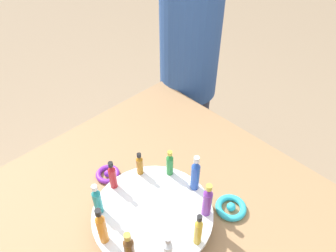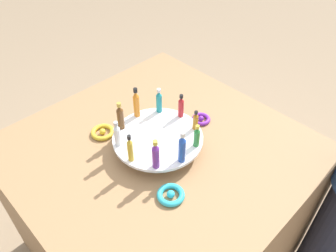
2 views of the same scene
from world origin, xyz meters
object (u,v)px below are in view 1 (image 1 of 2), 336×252
Objects in this scene: bottle_brown at (129,249)px; person_figure at (189,67)px; bottle_green at (170,164)px; bottle_orange at (102,227)px; ribbon_bow_purple at (108,174)px; ribbon_bow_teal at (231,208)px; bottle_amber at (140,164)px; bottle_clear at (168,251)px; bottle_gold at (198,230)px; bottle_red at (112,176)px; display_stand at (153,215)px; bottle_purple at (207,201)px; bottle_blue at (195,174)px; bottle_teal at (97,200)px.

person_figure is (0.56, -0.82, -0.07)m from bottle_brown.
bottle_orange reaches higher than bottle_green.
ribbon_bow_teal is at bearing -152.70° from ribbon_bow_purple.
bottle_clear reaches higher than bottle_amber.
bottle_orange is 1.67× the size of ribbon_bow_purple.
bottle_orange is at bearing 116.85° from bottle_amber.
bottle_red is at bearing 8.85° from bottle_gold.
display_stand is 3.63× the size of ribbon_bow_teal.
bottle_gold is at bearing 96.08° from ribbon_bow_teal.
bottle_red is at bearing -27.15° from bottle_brown.
bottle_purple is at bearing 76.52° from ribbon_bow_teal.
bottle_purple reaches higher than display_stand.
person_figure reaches higher than bottle_gold.
bottle_gold reaches higher than bottle_red.
bottle_blue is 0.31m from bottle_orange.
bottle_blue is 0.08× the size of person_figure.
bottle_teal is 0.18m from bottle_brown.
bottle_green is 1.20× the size of ribbon_bow_purple.
bottle_brown is (-0.05, 0.29, -0.01)m from bottle_blue.
bottle_teal reaches higher than ribbon_bow_teal.
display_stand is 0.17m from bottle_amber.
ribbon_bow_teal is (-0.27, -0.14, -0.09)m from bottle_amber.
bottle_green is at bearing -144.40° from ribbon_bow_purple.
display_stand is 0.25m from ribbon_bow_teal.
bottle_teal is 1.17× the size of ribbon_bow_teal.
bottle_green reaches higher than bottle_amber.
bottle_red is 1.10× the size of ribbon_bow_teal.
bottle_orange is 1.10× the size of bottle_purple.
person_figure is at bearing -36.83° from ribbon_bow_teal.
person_figure is at bearing -60.69° from bottle_orange.
ribbon_bow_purple is 0.71m from person_figure.
display_stand is 0.25m from ribbon_bow_purple.
bottle_gold is 0.42m from ribbon_bow_purple.
bottle_gold reaches higher than bottle_amber.
bottle_blue is at bearing -81.15° from bottle_brown.
ribbon_bow_teal is at bearing -83.92° from bottle_gold.
bottle_green is 1.13× the size of bottle_amber.
bottle_purple reaches higher than bottle_clear.
bottle_clear is 0.41m from ribbon_bow_purple.
bottle_purple is (-0.25, -0.04, 0.02)m from bottle_amber.
bottle_orange is at bearing 80.85° from bottle_blue.
bottle_clear is at bearing 134.85° from bottle_green.
display_stand is at bearing 44.85° from bottle_purple.
bottle_teal is 1.03× the size of bottle_clear.
bottle_amber is 1.06× the size of ribbon_bow_purple.
bottle_clear is (-0.07, -0.07, -0.01)m from bottle_brown.
bottle_purple is at bearing 170.85° from bottle_green.
person_figure is at bearing -45.36° from bottle_gold.
bottle_red is at bearing 62.85° from bottle_green.
display_stand is 3.17× the size of bottle_clear.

